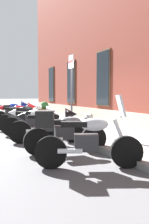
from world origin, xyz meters
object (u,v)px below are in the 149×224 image
at_px(motorcycle_grey_naked, 67,133).
at_px(motorcycle_silver_touring, 83,138).
at_px(motorcycle_black_naked, 24,118).
at_px(parking_sign, 71,82).
at_px(motorcycle_red_sport, 18,114).
at_px(barrel_planter, 44,113).
at_px(motorcycle_black_sport, 50,124).
at_px(motorcycle_white_sport, 35,119).
at_px(motorcycle_blue_sport, 13,111).

bearing_deg(motorcycle_grey_naked, motorcycle_silver_touring, -7.77).
xyz_separation_m(motorcycle_black_naked, parking_sign, (1.62, 1.27, 1.30)).
bearing_deg(parking_sign, motorcycle_red_sport, -157.08).
xyz_separation_m(motorcycle_black_naked, barrel_planter, (-2.15, 1.42, 0.00)).
xyz_separation_m(motorcycle_red_sport, motorcycle_black_sport, (3.93, 0.15, -0.02)).
bearing_deg(motorcycle_red_sport, motorcycle_white_sport, 0.87).
height_order(motorcycle_blue_sport, parking_sign, parking_sign).
relative_size(motorcycle_red_sport, motorcycle_silver_touring, 1.04).
relative_size(motorcycle_blue_sport, motorcycle_red_sport, 1.02).
distance_m(motorcycle_silver_touring, parking_sign, 4.01).
xyz_separation_m(motorcycle_blue_sport, motorcycle_white_sport, (4.08, 0.05, -0.02)).
relative_size(motorcycle_blue_sport, motorcycle_grey_naked, 1.03).
bearing_deg(motorcycle_silver_touring, motorcycle_black_sport, 175.97).
bearing_deg(motorcycle_blue_sport, motorcycle_red_sport, 0.29).
bearing_deg(motorcycle_silver_touring, motorcycle_grey_naked, 172.23).
height_order(motorcycle_grey_naked, parking_sign, parking_sign).
xyz_separation_m(parking_sign, barrel_planter, (-3.77, 0.16, -1.30)).
height_order(motorcycle_silver_touring, barrel_planter, motorcycle_silver_touring).
distance_m(motorcycle_black_sport, motorcycle_silver_touring, 2.60).
bearing_deg(motorcycle_silver_touring, motorcycle_black_naked, -179.96).
relative_size(motorcycle_grey_naked, parking_sign, 0.77).
bearing_deg(motorcycle_grey_naked, motorcycle_black_sport, 179.27).
bearing_deg(motorcycle_red_sport, barrel_planter, 121.40).
relative_size(motorcycle_silver_touring, parking_sign, 0.75).
xyz_separation_m(motorcycle_red_sport, motorcycle_grey_naked, (5.31, 0.14, -0.09)).
bearing_deg(motorcycle_grey_naked, parking_sign, 155.36).
distance_m(motorcycle_black_sport, parking_sign, 1.93).
bearing_deg(barrel_planter, motorcycle_white_sport, -21.25).
bearing_deg(motorcycle_grey_naked, motorcycle_black_naked, -177.58).
bearing_deg(motorcycle_white_sport, barrel_planter, 158.75).
bearing_deg(parking_sign, motorcycle_black_naked, -141.94).
bearing_deg(barrel_planter, motorcycle_black_naked, -33.49).
relative_size(motorcycle_white_sport, motorcycle_grey_naked, 0.98).
xyz_separation_m(motorcycle_red_sport, parking_sign, (2.92, 1.23, 1.23)).
height_order(motorcycle_blue_sport, motorcycle_black_naked, motorcycle_blue_sport).
xyz_separation_m(motorcycle_white_sport, motorcycle_grey_naked, (2.69, 0.10, -0.08)).
height_order(motorcycle_black_sport, barrel_planter, barrel_planter).
height_order(motorcycle_blue_sport, motorcycle_black_sport, motorcycle_blue_sport).
xyz_separation_m(motorcycle_red_sport, motorcycle_silver_touring, (6.52, -0.03, 0.01)).
bearing_deg(motorcycle_red_sport, motorcycle_black_naked, -1.43).
height_order(motorcycle_black_sport, parking_sign, parking_sign).
bearing_deg(motorcycle_black_sport, barrel_planter, 165.50).
height_order(motorcycle_red_sport, motorcycle_black_naked, motorcycle_red_sport).
bearing_deg(motorcycle_white_sport, motorcycle_black_sport, 5.02).
xyz_separation_m(motorcycle_black_naked, motorcycle_silver_touring, (5.22, 0.00, 0.08)).
bearing_deg(motorcycle_grey_naked, barrel_planter, 168.50).
distance_m(motorcycle_red_sport, motorcycle_white_sport, 2.62).
bearing_deg(motorcycle_silver_touring, barrel_planter, 169.11).
bearing_deg(parking_sign, motorcycle_silver_touring, -19.30).
distance_m(motorcycle_grey_naked, motorcycle_silver_touring, 1.23).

